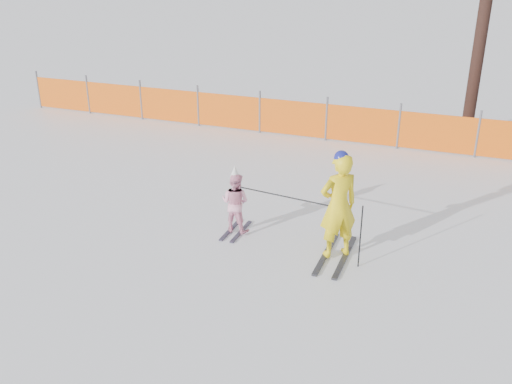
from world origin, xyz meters
TOP-DOWN VIEW (x-y plane):
  - ground at (0.00, 0.00)m, footprint 120.00×120.00m
  - adult at (1.52, 0.47)m, footprint 0.82×1.58m
  - child at (-0.51, 0.73)m, footprint 0.60×0.95m
  - ski_poles at (1.08, 0.47)m, footprint 2.37×0.46m
  - safety_fence at (-2.83, 6.86)m, footprint 15.10×0.06m
  - tree_trunks at (4.03, 9.26)m, footprint 2.45×1.84m

SIDE VIEW (x-z plane):
  - ground at x=0.00m, z-range 0.00..0.00m
  - safety_fence at x=-2.83m, z-range -0.07..1.18m
  - child at x=-0.51m, z-range -0.06..1.30m
  - ski_poles at x=1.08m, z-range 0.23..1.38m
  - adult at x=1.52m, z-range 0.00..1.98m
  - tree_trunks at x=4.03m, z-range -0.39..6.95m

